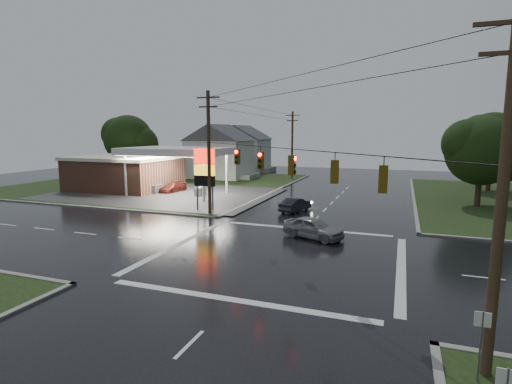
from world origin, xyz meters
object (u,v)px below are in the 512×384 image
(pylon_sign, at_px, (204,169))
(car_north, at_px, (295,204))
(utility_pole_n, at_px, (292,144))
(tree_ne_far, at_px, (493,142))
(gas_station, at_px, (132,170))
(house_far, at_px, (242,148))
(utility_pole_nw, at_px, (209,151))
(utility_pole_se, at_px, (502,193))
(car_pump, at_px, (173,188))
(car_crossing, at_px, (313,228))
(house_near, at_px, (220,150))
(tree_ne_near, at_px, (483,151))
(tree_nw_behind, at_px, (129,140))

(pylon_sign, distance_m, car_north, 9.13)
(utility_pole_n, height_order, tree_ne_far, utility_pole_n)
(gas_station, relative_size, house_far, 2.37)
(utility_pole_nw, distance_m, utility_pole_se, 26.87)
(house_far, relative_size, tree_ne_far, 1.13)
(utility_pole_nw, xyz_separation_m, car_pump, (-10.21, 10.15, -5.12))
(house_far, distance_m, car_pump, 28.69)
(utility_pole_n, distance_m, car_crossing, 35.43)
(pylon_sign, distance_m, house_far, 39.21)
(car_north, bearing_deg, car_pump, -5.36)
(gas_station, relative_size, utility_pole_nw, 2.38)
(pylon_sign, distance_m, house_near, 27.56)
(utility_pole_n, bearing_deg, house_near, -170.09)
(car_crossing, bearing_deg, tree_ne_near, -16.36)
(utility_pole_nw, distance_m, utility_pole_n, 28.50)
(pylon_sign, distance_m, tree_nw_behind, 30.49)
(house_near, bearing_deg, gas_station, -106.17)
(tree_nw_behind, bearing_deg, car_crossing, -36.09)
(pylon_sign, bearing_deg, house_far, 106.98)
(pylon_sign, bearing_deg, house_near, 112.28)
(car_north, xyz_separation_m, car_pump, (-17.20, 6.28, -0.06))
(utility_pole_n, relative_size, car_crossing, 2.37)
(pylon_sign, xyz_separation_m, car_crossing, (11.60, -5.97, -3.26))
(pylon_sign, height_order, tree_ne_far, tree_ne_far)
(tree_nw_behind, bearing_deg, gas_station, -51.58)
(utility_pole_nw, bearing_deg, utility_pole_se, -45.00)
(tree_nw_behind, bearing_deg, car_pump, -36.21)
(house_far, distance_m, tree_ne_far, 41.57)
(gas_station, xyz_separation_m, car_crossing, (26.78, -15.17, -1.79))
(utility_pole_n, bearing_deg, car_pump, -119.09)
(utility_pole_n, xyz_separation_m, house_near, (-11.45, -2.00, -1.06))
(car_crossing, bearing_deg, car_pump, 74.38)
(utility_pole_nw, bearing_deg, tree_ne_far, 42.59)
(gas_station, bearing_deg, tree_ne_near, 3.30)
(gas_station, xyz_separation_m, utility_pole_nw, (16.18, -10.20, 3.17))
(car_north, bearing_deg, utility_pole_nw, 43.66)
(gas_station, height_order, tree_nw_behind, tree_nw_behind)
(house_near, xyz_separation_m, house_far, (-1.00, 12.00, 0.00))
(car_north, bearing_deg, tree_nw_behind, -13.25)
(gas_station, bearing_deg, tree_ne_far, 18.46)
(tree_nw_behind, distance_m, tree_ne_far, 51.15)
(pylon_sign, relative_size, tree_nw_behind, 0.60)
(gas_station, height_order, pylon_sign, pylon_sign)
(tree_nw_behind, distance_m, tree_ne_near, 48.65)
(tree_nw_behind, height_order, car_crossing, tree_nw_behind)
(gas_station, distance_m, car_crossing, 30.83)
(gas_station, relative_size, tree_ne_far, 2.67)
(gas_station, xyz_separation_m, tree_nw_behind, (-8.17, 10.29, 3.63))
(utility_pole_se, xyz_separation_m, utility_pole_n, (-19.00, 47.50, -0.25))
(utility_pole_n, xyz_separation_m, house_far, (-12.45, 10.00, -1.06))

